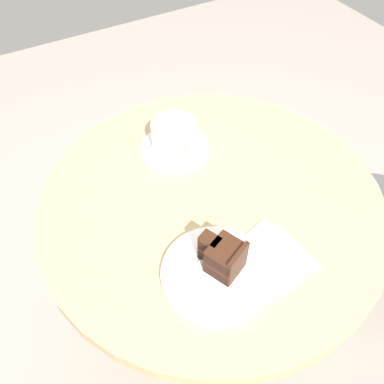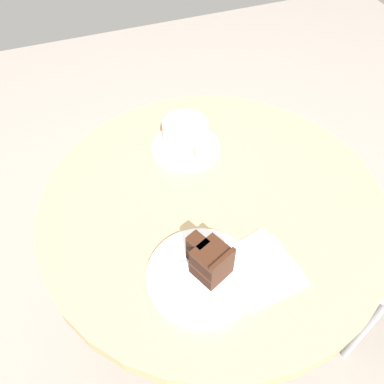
% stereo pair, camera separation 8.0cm
% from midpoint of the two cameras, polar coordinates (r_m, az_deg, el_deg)
% --- Properties ---
extents(ground_plane, '(4.40, 4.40, 0.01)m').
position_cam_midpoint_polar(ground_plane, '(1.50, 0.05, -19.73)').
color(ground_plane, gray).
rests_on(ground_plane, ground).
extents(cafe_table, '(0.72, 0.72, 0.75)m').
position_cam_midpoint_polar(cafe_table, '(0.94, 0.08, -6.03)').
color(cafe_table, tan).
rests_on(cafe_table, ground).
extents(saucer, '(0.16, 0.16, 0.01)m').
position_cam_midpoint_polar(saucer, '(0.94, -5.05, 5.91)').
color(saucer, white).
rests_on(saucer, cafe_table).
extents(coffee_cup, '(0.14, 0.10, 0.07)m').
position_cam_midpoint_polar(coffee_cup, '(0.91, -4.96, 7.72)').
color(coffee_cup, white).
rests_on(coffee_cup, saucer).
extents(teaspoon, '(0.04, 0.09, 0.00)m').
position_cam_midpoint_polar(teaspoon, '(0.91, -6.08, 4.30)').
color(teaspoon, silver).
rests_on(teaspoon, saucer).
extents(cake_plate, '(0.20, 0.20, 0.01)m').
position_cam_midpoint_polar(cake_plate, '(0.73, 0.20, -11.51)').
color(cake_plate, white).
rests_on(cake_plate, cafe_table).
extents(cake_slice, '(0.09, 0.07, 0.07)m').
position_cam_midpoint_polar(cake_slice, '(0.71, 1.17, -9.30)').
color(cake_slice, black).
rests_on(cake_slice, cake_plate).
extents(fork, '(0.02, 0.13, 0.00)m').
position_cam_midpoint_polar(fork, '(0.75, 1.44, -8.57)').
color(fork, silver).
rests_on(fork, cake_plate).
extents(napkin, '(0.15, 0.14, 0.00)m').
position_cam_midpoint_polar(napkin, '(0.76, 7.99, -9.27)').
color(napkin, silver).
rests_on(napkin, cafe_table).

